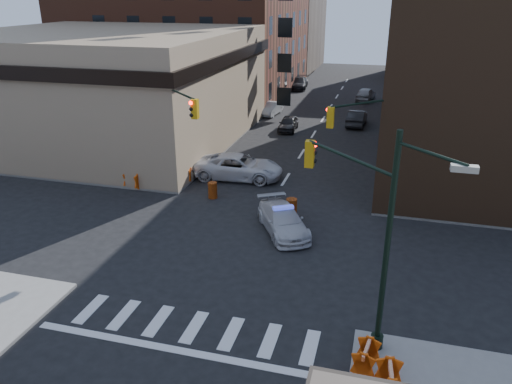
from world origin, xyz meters
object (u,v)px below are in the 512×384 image
Objects in this scene: parked_car_wnear at (288,124)px; barrel_bank at (213,190)px; pickup at (239,167)px; pedestrian_b at (141,159)px; police_car at (283,220)px; barricade_nw_a at (184,174)px; parked_car_wfar at (271,109)px; pedestrian_a at (129,171)px; barricade_se_a at (366,357)px; barrel_road at (291,208)px; parked_car_enear at (357,118)px.

barrel_bank is at bearing -96.21° from parked_car_wnear.
pedestrian_b is (-6.98, -0.78, 0.23)m from pickup.
pedestrian_b is at bearing 92.37° from pickup.
police_car is at bearing -81.14° from parked_car_wnear.
pedestrian_b is at bearing 152.65° from barricade_nw_a.
parked_car_wfar is (-3.00, 5.70, 0.00)m from parked_car_wnear.
barrel_bank is at bearing -79.36° from parked_car_wfar.
pedestrian_a is at bearing -115.21° from parked_car_wnear.
barricade_se_a is at bearing -154.28° from pickup.
barrel_road is at bearing -15.63° from barrel_bank.
police_car is 1.20× the size of parked_car_wfar.
parked_car_wfar reaches higher than barricade_nw_a.
police_car is 3.92× the size of barricade_se_a.
barricade_nw_a is at bearing 115.81° from police_car.
parked_car_enear is 2.48× the size of pedestrian_b.
police_car is 4.67× the size of barrel_bank.
police_car is at bearing -91.71° from barrel_road.
parked_car_enear is 24.11m from pedestrian_a.
parked_car_wnear is 3.16× the size of barricade_se_a.
pedestrian_a is at bearing 113.75° from pickup.
barricade_nw_a is (-12.98, 15.12, 0.01)m from barricade_se_a.
parked_car_wnear is at bearing 75.99° from pedestrian_b.
pedestrian_b reaches higher than police_car.
pickup is 1.33× the size of parked_car_enear.
pickup is 4.82× the size of barricade_nw_a.
parked_car_enear is 4.45× the size of barrel_bank.
barricade_nw_a is (3.11, 1.61, -0.47)m from pedestrian_a.
barrel_road is at bearing 87.60° from parked_car_enear.
pedestrian_a is at bearing 130.98° from police_car.
pickup is 5.91× the size of barrel_bank.
police_car is 24.22m from parked_car_enear.
barricade_nw_a is (-8.02, 5.49, -0.07)m from police_car.
pedestrian_a is (-13.06, -20.27, 0.35)m from parked_car_enear.
parked_car_wfar is at bearing 94.49° from barrel_bank.
parked_car_enear reaches higher than barrel_road.
police_car is 2.61× the size of pedestrian_b.
pedestrian_a is at bearing 170.47° from barrel_road.
pickup is (-4.69, 7.27, 0.15)m from police_car.
pedestrian_a is (-7.11, -16.74, 0.44)m from parked_car_wnear.
pedestrian_a is 1.51× the size of barricade_nw_a.
barrel_bank is (5.91, -0.40, -0.58)m from pedestrian_a.
police_car is at bearing 36.27° from barricade_se_a.
pickup reaches higher than police_car.
parked_car_wfar is 22.91m from barrel_bank.
pickup reaches higher than parked_car_wfar.
pedestrian_b is 12.57m from barrel_road.
pickup is 3.79m from barricade_nw_a.
barrel_road is 5.49m from barrel_bank.
police_car is 0.79× the size of pickup.
pedestrian_b is at bearing 54.91° from barricade_se_a.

